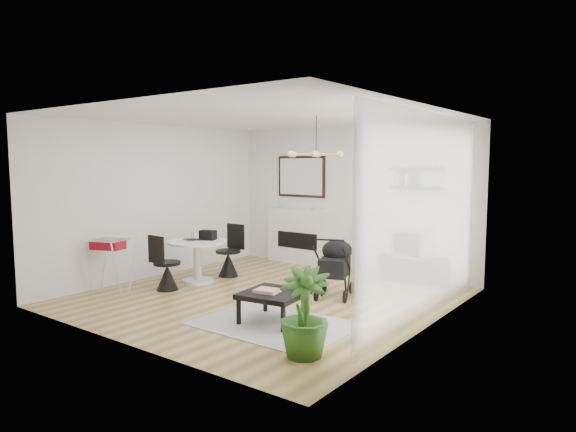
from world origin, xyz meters
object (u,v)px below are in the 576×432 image
Objects in this scene: stroller at (335,270)px; coffee_table at (274,295)px; crt_tv at (412,243)px; drying_rack at (111,264)px; potted_plant at (304,313)px; tv_console at (413,269)px; dining_table at (197,255)px; fireplace at (299,230)px.

coffee_table is at bearing -108.36° from stroller.
crt_tv reaches higher than drying_rack.
tv_console is at bearing 96.60° from potted_plant.
potted_plant reaches higher than tv_console.
coffee_table is at bearing -21.29° from dining_table.
potted_plant is at bearing -53.98° from fireplace.
fireplace is 2.21× the size of dining_table.
fireplace is at bearing 117.83° from stroller.
crt_tv is 0.57× the size of dining_table.
tv_console is 0.46m from crt_tv.
coffee_table is (-0.50, -3.16, -0.32)m from crt_tv.
fireplace is 2.56× the size of drying_rack.
fireplace is 3.86× the size of crt_tv.
dining_table is at bearing -142.06° from crt_tv.
drying_rack is (-0.65, -1.24, -0.03)m from dining_table.
fireplace is at bearing 120.52° from coffee_table.
drying_rack is at bearing -135.64° from tv_console.
stroller is at bearing -42.37° from fireplace.
crt_tv reaches higher than dining_table.
stroller is 1.14× the size of coffee_table.
tv_console is (2.48, -0.13, -0.47)m from fireplace.
coffee_table is (1.94, -3.30, -0.33)m from fireplace.
coffee_table is 1.23m from potted_plant.
drying_rack is 0.88× the size of stroller.
fireplace reaches higher than drying_rack.
crt_tv reaches higher than tv_console.
potted_plant reaches higher than drying_rack.
fireplace reaches higher than crt_tv.
stroller reaches higher than crt_tv.
crt_tv is 0.66× the size of drying_rack.
crt_tv is at bearing 37.94° from dining_table.
potted_plant is at bearing -24.06° from drying_rack.
crt_tv is 1.71m from stroller.
crt_tv is 3.65m from dining_table.
dining_table is at bearing 175.47° from stroller.
fireplace reaches higher than stroller.
dining_table is 3.74m from potted_plant.
stroller reaches higher than tv_console.
crt_tv is 3.93m from potted_plant.
stroller is at bearing -109.62° from tv_console.
dining_table is 2.42m from stroller.
fireplace is at bearing 176.84° from crt_tv.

